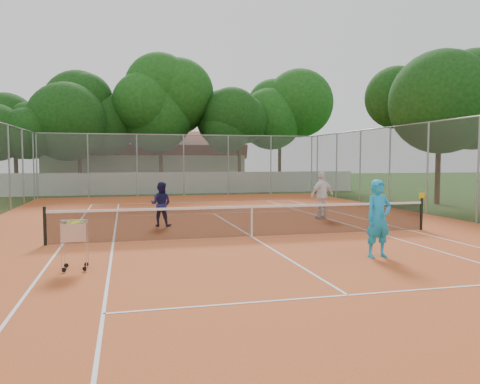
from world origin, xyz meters
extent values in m
plane|color=#16390F|center=(0.00, 0.00, 0.00)|extent=(120.00, 120.00, 0.00)
cube|color=#C05425|center=(0.00, 0.00, 0.01)|extent=(18.00, 34.00, 0.02)
cube|color=white|center=(0.00, 0.00, 0.02)|extent=(10.98, 23.78, 0.01)
cube|color=black|center=(0.00, 0.00, 0.51)|extent=(11.88, 0.10, 0.98)
cube|color=slate|center=(0.00, 0.00, 2.00)|extent=(18.00, 34.00, 4.00)
cube|color=white|center=(0.00, 19.00, 0.75)|extent=(26.00, 0.30, 1.50)
cube|color=beige|center=(-2.00, 29.00, 2.20)|extent=(16.40, 9.00, 4.40)
cube|color=black|center=(0.00, 22.00, 5.00)|extent=(29.00, 19.00, 10.00)
imported|color=#1AA0E3|center=(2.21, -3.62, 0.96)|extent=(0.73, 0.52, 1.89)
imported|color=#19184A|center=(-2.53, 3.00, 0.81)|extent=(0.93, 0.84, 1.58)
imported|color=white|center=(3.92, 3.63, 0.96)|extent=(1.19, 0.76, 1.89)
cube|color=silver|center=(-4.83, -3.25, 0.59)|extent=(0.62, 0.62, 1.13)
camera|label=1|loc=(-3.75, -13.74, 2.40)|focal=35.00mm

